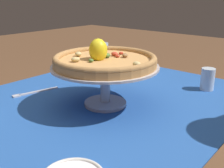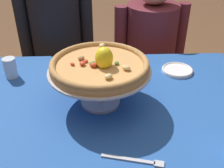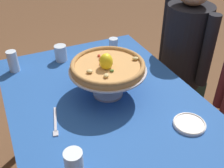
% 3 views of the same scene
% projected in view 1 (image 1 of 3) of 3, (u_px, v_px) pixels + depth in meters
% --- Properties ---
extents(dining_table, '(1.33, 0.98, 0.76)m').
position_uv_depth(dining_table, '(93.00, 128.00, 1.08)').
color(dining_table, brown).
rests_on(dining_table, ground).
extents(pizza_stand, '(0.40, 0.40, 0.16)m').
position_uv_depth(pizza_stand, '(105.00, 75.00, 1.01)').
color(pizza_stand, '#B7B7C1').
rests_on(pizza_stand, dining_table).
extents(pizza, '(0.38, 0.38, 0.10)m').
position_uv_depth(pizza, '(105.00, 60.00, 0.99)').
color(pizza, tan).
rests_on(pizza, pizza_stand).
extents(water_glass_back_left, '(0.06, 0.06, 0.10)m').
position_uv_depth(water_glass_back_left, '(207.00, 80.00, 1.20)').
color(water_glass_back_left, silver).
rests_on(water_glass_back_left, dining_table).
extents(water_glass_front_left, '(0.06, 0.06, 0.13)m').
position_uv_depth(water_glass_front_left, '(103.00, 55.00, 1.62)').
color(water_glass_front_left, silver).
rests_on(water_glass_front_left, dining_table).
extents(water_glass_side_left, '(0.08, 0.08, 0.10)m').
position_uv_depth(water_glass_side_left, '(145.00, 65.00, 1.45)').
color(water_glass_side_left, silver).
rests_on(water_glass_side_left, dining_table).
extents(dinner_fork, '(0.20, 0.07, 0.01)m').
position_uv_depth(dinner_fork, '(33.00, 92.00, 1.17)').
color(dinner_fork, '#B7B7C1').
rests_on(dinner_fork, dining_table).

